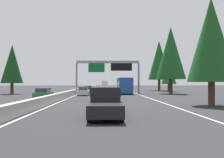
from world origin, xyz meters
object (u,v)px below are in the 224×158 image
at_px(sedan_distant_a, 84,91).
at_px(conifer_right_near, 171,53).
at_px(sign_gantry_overhead, 109,67).
at_px(conifer_left_near, 12,64).
at_px(conifer_right_foreground, 211,40).
at_px(sedan_mid_center, 89,89).
at_px(box_truck_mid_left, 105,84).
at_px(bus_far_left, 124,85).
at_px(conifer_right_far, 159,60).
at_px(conifer_right_mid, 169,71).
at_px(sedan_far_right, 106,93).
at_px(pickup_near_right, 105,102).
at_px(oncoming_near, 43,94).

distance_m(sedan_distant_a, conifer_right_near, 18.93).
relative_size(sign_gantry_overhead, conifer_left_near, 1.35).
bearing_deg(conifer_right_foreground, sedan_mid_center, 21.25).
bearing_deg(box_truck_mid_left, bus_far_left, -176.25).
bearing_deg(conifer_right_far, sign_gantry_overhead, 144.60).
distance_m(box_truck_mid_left, bus_far_left, 60.40).
bearing_deg(conifer_right_mid, sedan_far_right, 149.98).
distance_m(sign_gantry_overhead, sedan_mid_center, 9.38).
distance_m(sign_gantry_overhead, box_truck_mid_left, 60.98).
bearing_deg(conifer_left_near, pickup_near_right, -152.27).
relative_size(sedan_far_right, bus_far_left, 0.38).
bearing_deg(sedan_mid_center, sign_gantry_overhead, -147.65).
distance_m(pickup_near_right, conifer_right_mid, 49.39).
height_order(sedan_far_right, bus_far_left, bus_far_left).
distance_m(conifer_right_mid, conifer_left_near, 35.67).
xyz_separation_m(conifer_right_near, conifer_right_mid, (12.60, -2.68, -2.86)).
bearing_deg(sedan_distant_a, conifer_right_mid, -46.35).
bearing_deg(bus_far_left, sedan_mid_center, 49.90).
relative_size(sedan_far_right, conifer_right_far, 0.32).
height_order(pickup_near_right, conifer_right_mid, conifer_right_mid).
xyz_separation_m(conifer_right_foreground, conifer_right_near, (26.69, -2.99, 1.82)).
height_order(sedan_mid_center, conifer_right_foreground, conifer_right_foreground).
bearing_deg(oncoming_near, sedan_distant_a, 155.76).
relative_size(pickup_near_right, conifer_right_near, 0.43).
height_order(pickup_near_right, oncoming_near, pickup_near_right).
distance_m(bus_far_left, conifer_right_far, 23.37).
xyz_separation_m(box_truck_mid_left, conifer_left_near, (-62.37, 17.61, 4.11)).
bearing_deg(conifer_right_foreground, oncoming_near, 58.56).
bearing_deg(conifer_right_mid, pickup_near_right, 161.66).
bearing_deg(conifer_left_near, sedan_mid_center, -58.98).
xyz_separation_m(conifer_right_near, conifer_left_near, (-0.33, 30.56, -2.25)).
height_order(pickup_near_right, conifer_right_near, conifer_right_near).
relative_size(bus_far_left, conifer_right_near, 0.88).
relative_size(sedan_mid_center, conifer_left_near, 0.47).
relative_size(sign_gantry_overhead, box_truck_mid_left, 1.49).
height_order(conifer_right_foreground, conifer_right_mid, conifer_right_foreground).
xyz_separation_m(sedan_mid_center, conifer_right_mid, (4.49, -19.20, 4.43)).
height_order(sedan_distant_a, conifer_right_near, conifer_right_near).
distance_m(bus_far_left, oncoming_near, 21.20).
xyz_separation_m(sign_gantry_overhead, pickup_near_right, (-35.28, 0.68, -4.29)).
distance_m(sedan_distant_a, sedan_far_right, 9.19).
distance_m(sedan_distant_a, conifer_right_foreground, 25.56).
bearing_deg(conifer_right_mid, bus_far_left, 132.86).
bearing_deg(sedan_mid_center, conifer_right_far, -54.91).
relative_size(bus_far_left, conifer_right_far, 0.83).
xyz_separation_m(sedan_far_right, conifer_right_foreground, (-12.61, -9.75, 5.46)).
relative_size(bus_far_left, conifer_right_mid, 1.37).
distance_m(bus_far_left, conifer_right_foreground, 29.42).
xyz_separation_m(sedan_far_right, conifer_left_near, (13.75, 17.83, 5.04)).
relative_size(sedan_distant_a, box_truck_mid_left, 0.52).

